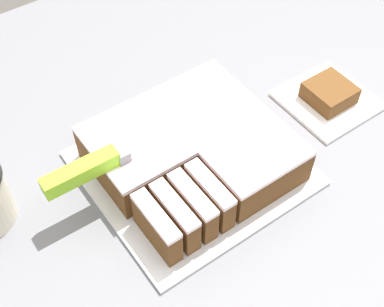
{
  "coord_description": "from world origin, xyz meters",
  "views": [
    {
      "loc": [
        -0.33,
        -0.33,
        1.53
      ],
      "look_at": [
        -0.06,
        0.05,
        0.97
      ],
      "focal_mm": 50.0,
      "sensor_mm": 36.0,
      "label": 1
    }
  ],
  "objects_px": {
    "cake": "(193,150)",
    "brownie": "(329,93)",
    "cake_board": "(192,168)",
    "knife": "(101,163)"
  },
  "relations": [
    {
      "from": "knife",
      "to": "cake_board",
      "type": "bearing_deg",
      "value": -12.06
    },
    {
      "from": "cake_board",
      "to": "brownie",
      "type": "relative_size",
      "value": 4.26
    },
    {
      "from": "cake",
      "to": "brownie",
      "type": "relative_size",
      "value": 3.63
    },
    {
      "from": "cake",
      "to": "knife",
      "type": "distance_m",
      "value": 0.13
    },
    {
      "from": "cake_board",
      "to": "knife",
      "type": "height_order",
      "value": "knife"
    },
    {
      "from": "cake_board",
      "to": "cake",
      "type": "height_order",
      "value": "cake"
    },
    {
      "from": "cake_board",
      "to": "brownie",
      "type": "distance_m",
      "value": 0.25
    },
    {
      "from": "knife",
      "to": "brownie",
      "type": "distance_m",
      "value": 0.38
    },
    {
      "from": "cake_board",
      "to": "cake",
      "type": "bearing_deg",
      "value": 44.0
    },
    {
      "from": "cake_board",
      "to": "knife",
      "type": "relative_size",
      "value": 1.07
    }
  ]
}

